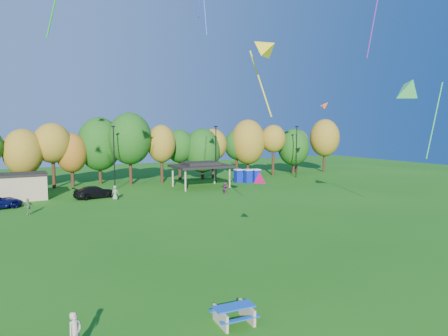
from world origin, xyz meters
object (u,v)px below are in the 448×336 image
car_d (95,192)px  porta_potties (247,176)px  picnic_table (234,313)px  kite_flyer (75,333)px

car_d → porta_potties: bearing=-92.7°
car_d → picnic_table: bearing=169.3°
car_d → kite_flyer: bearing=158.5°
porta_potties → car_d: (-24.29, -3.26, -0.33)m
kite_flyer → porta_potties: bearing=13.4°
porta_potties → picnic_table: porta_potties is taller
porta_potties → car_d: 24.51m
porta_potties → car_d: bearing=-172.3°
picnic_table → car_d: car_d is taller
kite_flyer → car_d: (6.97, 35.53, -0.09)m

